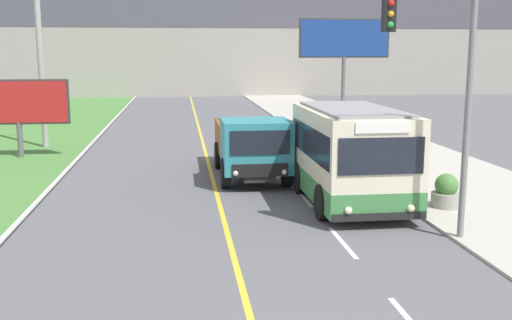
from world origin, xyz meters
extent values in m
cube|color=silver|center=(2.75, 7.80, 0.00)|extent=(0.12, 2.40, 0.01)
cube|color=silver|center=(2.75, 12.40, 0.00)|extent=(0.12, 2.40, 0.01)
cube|color=silver|center=(2.75, 17.00, 0.00)|extent=(0.12, 2.40, 0.01)
cube|color=silver|center=(2.75, 21.60, 0.00)|extent=(0.12, 2.40, 0.01)
cube|color=silver|center=(2.75, 26.20, 0.00)|extent=(0.12, 2.40, 0.01)
cube|color=silver|center=(2.75, 30.80, 0.00)|extent=(0.12, 2.40, 0.01)
cube|color=gray|center=(0.00, 60.25, 10.01)|extent=(80.00, 8.00, 20.02)
cube|color=beige|center=(3.96, 11.35, 1.59)|extent=(2.59, 5.36, 2.62)
cube|color=#3D7F42|center=(3.96, 11.35, 0.62)|extent=(2.61, 5.38, 0.70)
cube|color=black|center=(3.96, 11.35, 1.98)|extent=(2.61, 4.93, 0.92)
cube|color=gray|center=(3.96, 11.35, 2.94)|extent=(2.20, 4.83, 0.08)
cube|color=black|center=(3.96, 8.65, 1.98)|extent=(2.28, 0.04, 0.96)
cube|color=black|center=(3.96, 8.64, 0.38)|extent=(2.54, 0.06, 0.20)
sphere|color=#F4EAB2|center=(3.12, 8.63, 0.57)|extent=(0.20, 0.20, 0.20)
sphere|color=#F4EAB2|center=(4.80, 8.63, 0.57)|extent=(0.20, 0.20, 0.20)
cube|color=white|center=(3.96, 8.65, 2.72)|extent=(1.42, 0.04, 0.28)
cylinder|color=black|center=(2.73, 9.85, 0.50)|extent=(0.28, 1.00, 1.00)
cylinder|color=black|center=(5.19, 9.85, 0.50)|extent=(0.28, 1.00, 1.00)
cylinder|color=black|center=(2.73, 13.07, 0.50)|extent=(0.28, 1.00, 1.00)
cylinder|color=black|center=(5.19, 13.07, 0.50)|extent=(0.28, 1.00, 1.00)
cube|color=black|center=(1.43, 16.32, 0.45)|extent=(1.04, 6.20, 0.20)
cube|color=teal|center=(1.43, 14.32, 1.43)|extent=(2.32, 2.22, 1.76)
cube|color=black|center=(1.43, 13.19, 1.69)|extent=(1.97, 0.04, 0.79)
cube|color=black|center=(1.43, 13.18, 0.77)|extent=(1.85, 0.06, 0.44)
sphere|color=silver|center=(0.62, 13.17, 0.70)|extent=(0.18, 0.18, 0.18)
sphere|color=silver|center=(2.24, 13.17, 0.70)|extent=(0.18, 0.18, 0.18)
cube|color=#994C19|center=(1.43, 17.55, 0.61)|extent=(2.20, 3.74, 0.12)
cube|color=#994C19|center=(0.39, 17.55, 1.18)|extent=(0.12, 3.74, 1.28)
cube|color=#994C19|center=(2.47, 17.55, 1.18)|extent=(0.12, 3.74, 1.28)
cube|color=#994C19|center=(1.43, 15.74, 1.18)|extent=(2.20, 0.12, 1.28)
cube|color=#994C19|center=(1.43, 19.36, 1.18)|extent=(2.20, 0.12, 1.28)
cube|color=#994C19|center=(1.43, 15.74, 1.94)|extent=(2.20, 0.12, 0.24)
cylinder|color=black|center=(0.36, 14.10, 0.52)|extent=(0.30, 1.04, 1.04)
cylinder|color=black|center=(2.50, 14.10, 0.52)|extent=(0.30, 1.04, 1.04)
cylinder|color=black|center=(0.36, 17.73, 0.52)|extent=(0.30, 1.04, 1.04)
cylinder|color=black|center=(2.50, 17.73, 0.52)|extent=(0.30, 1.04, 1.04)
cylinder|color=#9E9E99|center=(-7.67, 24.01, 4.69)|extent=(0.28, 0.28, 9.38)
cylinder|color=slate|center=(5.71, 7.65, 3.13)|extent=(0.16, 0.16, 6.26)
cube|color=black|center=(3.65, 7.65, 5.46)|extent=(0.28, 0.24, 0.80)
sphere|color=red|center=(3.65, 7.52, 5.70)|extent=(0.14, 0.14, 0.14)
sphere|color=orange|center=(3.65, 7.52, 5.46)|extent=(0.14, 0.14, 0.14)
sphere|color=green|center=(3.65, 7.52, 5.22)|extent=(0.14, 0.14, 0.14)
cylinder|color=#59595B|center=(8.79, 29.81, 2.16)|extent=(0.24, 0.24, 4.31)
cube|color=#333333|center=(8.79, 29.81, 5.39)|extent=(5.53, 0.20, 2.32)
cube|color=navy|center=(8.79, 29.70, 5.39)|extent=(5.37, 0.02, 2.16)
cylinder|color=#59595B|center=(-8.13, 21.18, 0.78)|extent=(0.24, 0.24, 1.56)
cube|color=#333333|center=(-8.13, 21.18, 2.46)|extent=(4.36, 0.20, 1.95)
cube|color=#AD1E1E|center=(-8.13, 21.07, 2.46)|extent=(4.20, 0.02, 1.79)
cylinder|color=gray|center=(6.61, 10.45, 0.29)|extent=(0.85, 0.85, 0.43)
sphere|color=#477A38|center=(6.61, 10.45, 0.74)|extent=(0.68, 0.68, 0.68)
cylinder|color=gray|center=(6.73, 14.10, 0.28)|extent=(0.90, 0.90, 0.41)
sphere|color=#477A38|center=(6.73, 14.10, 0.74)|extent=(0.72, 0.72, 0.72)
camera|label=1|loc=(-1.15, -5.90, 4.63)|focal=42.00mm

